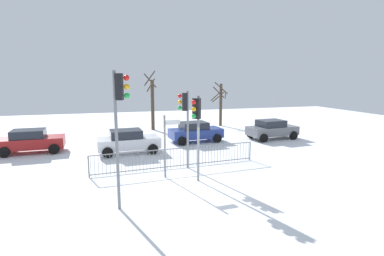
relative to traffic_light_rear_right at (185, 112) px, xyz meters
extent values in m
plane|color=white|center=(-0.38, -2.99, -2.95)|extent=(60.00, 60.00, 0.00)
cylinder|color=slate|center=(0.15, -0.01, -0.94)|extent=(0.11, 0.11, 4.02)
cube|color=black|center=(-0.01, 0.00, 0.52)|extent=(0.24, 0.33, 0.90)
sphere|color=red|center=(-0.26, 0.02, 0.82)|extent=(0.20, 0.20, 0.20)
sphere|color=orange|center=(-0.26, 0.02, 0.52)|extent=(0.20, 0.20, 0.20)
sphere|color=green|center=(-0.26, 0.02, 0.22)|extent=(0.20, 0.20, 0.20)
cylinder|color=slate|center=(-3.57, -4.14, -0.48)|extent=(0.11, 0.11, 4.93)
cube|color=black|center=(-3.41, -4.19, 1.43)|extent=(0.30, 0.37, 0.90)
sphere|color=red|center=(-3.17, -4.25, 1.73)|extent=(0.20, 0.20, 0.20)
sphere|color=orange|center=(-3.17, -4.25, 1.43)|extent=(0.20, 0.20, 0.20)
sphere|color=green|center=(-3.17, -4.25, 1.13)|extent=(0.20, 0.20, 0.20)
cylinder|color=slate|center=(0.07, -2.07, -1.00)|extent=(0.11, 0.11, 3.89)
cube|color=black|center=(-0.05, -2.18, 0.39)|extent=(0.38, 0.38, 0.90)
sphere|color=red|center=(-0.23, -2.36, 0.69)|extent=(0.20, 0.20, 0.20)
sphere|color=orange|center=(-0.23, -2.36, 0.39)|extent=(0.20, 0.20, 0.20)
sphere|color=green|center=(-0.23, -2.36, 0.09)|extent=(0.20, 0.20, 0.20)
cylinder|color=slate|center=(-1.28, -1.17, -1.46)|extent=(0.09, 0.09, 2.98)
cube|color=white|center=(-0.89, -1.14, -0.32)|extent=(0.70, 0.08, 0.22)
cube|color=slate|center=(-0.39, 0.14, -1.90)|extent=(8.74, 0.71, 0.04)
cube|color=slate|center=(-0.39, 0.14, -2.83)|extent=(8.74, 0.71, 0.04)
cylinder|color=slate|center=(-4.67, -0.19, -2.42)|extent=(0.02, 0.02, 1.05)
cylinder|color=slate|center=(-4.49, -0.18, -2.42)|extent=(0.02, 0.02, 1.05)
cylinder|color=slate|center=(-4.31, -0.16, -2.42)|extent=(0.02, 0.02, 1.05)
cylinder|color=slate|center=(-4.14, -0.15, -2.42)|extent=(0.02, 0.02, 1.05)
cylinder|color=slate|center=(-3.96, -0.14, -2.42)|extent=(0.02, 0.02, 1.05)
cylinder|color=slate|center=(-3.78, -0.12, -2.42)|extent=(0.02, 0.02, 1.05)
cylinder|color=slate|center=(-3.60, -0.11, -2.42)|extent=(0.02, 0.02, 1.05)
cylinder|color=slate|center=(-3.42, -0.10, -2.42)|extent=(0.02, 0.02, 1.05)
cylinder|color=slate|center=(-3.25, -0.08, -2.42)|extent=(0.02, 0.02, 1.05)
cylinder|color=slate|center=(-3.07, -0.07, -2.42)|extent=(0.02, 0.02, 1.05)
cylinder|color=slate|center=(-2.89, -0.05, -2.42)|extent=(0.02, 0.02, 1.05)
cylinder|color=slate|center=(-2.71, -0.04, -2.42)|extent=(0.02, 0.02, 1.05)
cylinder|color=slate|center=(-2.53, -0.03, -2.42)|extent=(0.02, 0.02, 1.05)
cylinder|color=slate|center=(-2.35, -0.01, -2.42)|extent=(0.02, 0.02, 1.05)
cylinder|color=slate|center=(-2.18, 0.00, -2.42)|extent=(0.02, 0.02, 1.05)
cylinder|color=slate|center=(-2.00, 0.01, -2.42)|extent=(0.02, 0.02, 1.05)
cylinder|color=slate|center=(-1.82, 0.03, -2.42)|extent=(0.02, 0.02, 1.05)
cylinder|color=slate|center=(-1.64, 0.04, -2.42)|extent=(0.02, 0.02, 1.05)
cylinder|color=slate|center=(-1.46, 0.05, -2.42)|extent=(0.02, 0.02, 1.05)
cylinder|color=slate|center=(-1.28, 0.07, -2.42)|extent=(0.02, 0.02, 1.05)
cylinder|color=slate|center=(-1.11, 0.08, -2.42)|extent=(0.02, 0.02, 1.05)
cylinder|color=slate|center=(-0.93, 0.09, -2.42)|extent=(0.02, 0.02, 1.05)
cylinder|color=slate|center=(-0.75, 0.11, -2.42)|extent=(0.02, 0.02, 1.05)
cylinder|color=slate|center=(-0.57, 0.12, -2.42)|extent=(0.02, 0.02, 1.05)
cylinder|color=slate|center=(-0.39, 0.14, -2.42)|extent=(0.02, 0.02, 1.05)
cylinder|color=slate|center=(-0.22, 0.15, -2.42)|extent=(0.02, 0.02, 1.05)
cylinder|color=slate|center=(-0.04, 0.16, -2.42)|extent=(0.02, 0.02, 1.05)
cylinder|color=slate|center=(0.14, 0.18, -2.42)|extent=(0.02, 0.02, 1.05)
cylinder|color=slate|center=(0.32, 0.19, -2.42)|extent=(0.02, 0.02, 1.05)
cylinder|color=slate|center=(0.50, 0.20, -2.42)|extent=(0.02, 0.02, 1.05)
cylinder|color=slate|center=(0.68, 0.22, -2.42)|extent=(0.02, 0.02, 1.05)
cylinder|color=slate|center=(0.85, 0.23, -2.42)|extent=(0.02, 0.02, 1.05)
cylinder|color=slate|center=(1.03, 0.24, -2.42)|extent=(0.02, 0.02, 1.05)
cylinder|color=slate|center=(1.21, 0.26, -2.42)|extent=(0.02, 0.02, 1.05)
cylinder|color=slate|center=(1.39, 0.27, -2.42)|extent=(0.02, 0.02, 1.05)
cylinder|color=slate|center=(1.57, 0.29, -2.42)|extent=(0.02, 0.02, 1.05)
cylinder|color=slate|center=(1.75, 0.30, -2.42)|extent=(0.02, 0.02, 1.05)
cylinder|color=slate|center=(1.92, 0.31, -2.42)|extent=(0.02, 0.02, 1.05)
cylinder|color=slate|center=(2.10, 0.33, -2.42)|extent=(0.02, 0.02, 1.05)
cylinder|color=slate|center=(2.28, 0.34, -2.42)|extent=(0.02, 0.02, 1.05)
cylinder|color=slate|center=(2.46, 0.35, -2.42)|extent=(0.02, 0.02, 1.05)
cylinder|color=slate|center=(2.64, 0.37, -2.42)|extent=(0.02, 0.02, 1.05)
cylinder|color=slate|center=(2.81, 0.38, -2.42)|extent=(0.02, 0.02, 1.05)
cylinder|color=slate|center=(2.99, 0.39, -2.42)|extent=(0.02, 0.02, 1.05)
cylinder|color=slate|center=(3.17, 0.41, -2.42)|extent=(0.02, 0.02, 1.05)
cylinder|color=slate|center=(3.35, 0.42, -2.42)|extent=(0.02, 0.02, 1.05)
cylinder|color=slate|center=(3.53, 0.43, -2.42)|extent=(0.02, 0.02, 1.05)
cylinder|color=slate|center=(3.71, 0.45, -2.42)|extent=(0.02, 0.02, 1.05)
cylinder|color=slate|center=(3.88, 0.46, -2.42)|extent=(0.02, 0.02, 1.05)
cylinder|color=slate|center=(-4.76, -0.20, -2.42)|extent=(0.06, 0.06, 1.05)
cylinder|color=slate|center=(3.97, 0.47, -2.42)|extent=(0.06, 0.06, 1.05)
cube|color=silver|center=(-2.55, 4.15, -2.30)|extent=(3.88, 1.90, 0.65)
cube|color=#1E232D|center=(-2.70, 4.15, -1.75)|extent=(1.98, 1.60, 0.55)
cylinder|color=black|center=(-1.24, 5.07, -2.63)|extent=(0.65, 0.25, 0.64)
cylinder|color=black|center=(-1.15, 3.38, -2.63)|extent=(0.65, 0.25, 0.64)
cylinder|color=black|center=(-3.94, 4.93, -2.63)|extent=(0.65, 0.25, 0.64)
cylinder|color=black|center=(-3.85, 3.24, -2.63)|extent=(0.65, 0.25, 0.64)
cube|color=navy|center=(2.46, 6.15, -2.30)|extent=(3.92, 2.00, 0.65)
cube|color=#1E232D|center=(2.31, 6.14, -1.75)|extent=(2.01, 1.65, 0.55)
cylinder|color=black|center=(3.74, 7.10, -2.63)|extent=(0.66, 0.27, 0.64)
cylinder|color=black|center=(3.87, 5.41, -2.63)|extent=(0.66, 0.27, 0.64)
cylinder|color=black|center=(1.04, 6.89, -2.63)|extent=(0.66, 0.27, 0.64)
cylinder|color=black|center=(1.18, 5.19, -2.63)|extent=(0.66, 0.27, 0.64)
cube|color=slate|center=(8.42, 5.51, -2.30)|extent=(3.95, 2.06, 0.65)
cube|color=#1E232D|center=(8.27, 5.50, -1.75)|extent=(2.03, 1.68, 0.55)
cylinder|color=black|center=(9.68, 6.48, -2.63)|extent=(0.66, 0.28, 0.64)
cylinder|color=black|center=(9.84, 4.79, -2.63)|extent=(0.66, 0.28, 0.64)
cylinder|color=black|center=(6.99, 6.23, -2.63)|extent=(0.66, 0.28, 0.64)
cylinder|color=black|center=(7.15, 4.53, -2.63)|extent=(0.66, 0.28, 0.64)
cube|color=maroon|center=(-8.39, 5.91, -2.30)|extent=(3.85, 1.82, 0.65)
cube|color=#1E232D|center=(-8.54, 5.91, -1.75)|extent=(1.95, 1.56, 0.55)
cylinder|color=black|center=(-7.06, 6.81, -2.63)|extent=(0.65, 0.24, 0.64)
cylinder|color=black|center=(-7.01, 5.11, -2.63)|extent=(0.65, 0.24, 0.64)
cylinder|color=black|center=(-9.76, 6.72, -2.63)|extent=(0.65, 0.24, 0.64)
cylinder|color=black|center=(-9.71, 5.02, -2.63)|extent=(0.65, 0.24, 0.64)
cylinder|color=#473828|center=(0.27, 12.18, -0.72)|extent=(0.30, 0.30, 4.46)
cylinder|color=#473828|center=(0.13, 12.67, 1.65)|extent=(1.10, 0.40, 1.35)
cylinder|color=#473828|center=(0.20, 12.53, 1.04)|extent=(0.82, 0.26, 1.18)
cylinder|color=#473828|center=(0.03, 11.71, 1.45)|extent=(1.05, 0.61, 1.24)
cylinder|color=#473828|center=(6.99, 12.65, -0.91)|extent=(0.28, 0.28, 4.07)
cylinder|color=#473828|center=(6.78, 12.08, 0.73)|extent=(1.23, 0.53, 1.16)
cylinder|color=#473828|center=(6.59, 12.26, 0.34)|extent=(0.88, 0.91, 1.06)
cylinder|color=#473828|center=(6.74, 13.29, -0.07)|extent=(1.36, 0.60, 0.96)
cylinder|color=#473828|center=(6.97, 13.27, -0.18)|extent=(1.31, 0.13, 1.04)
cylinder|color=#473828|center=(7.41, 12.52, 0.01)|extent=(0.37, 0.93, 0.75)
camera|label=1|loc=(-3.95, -14.80, 1.75)|focal=28.40mm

